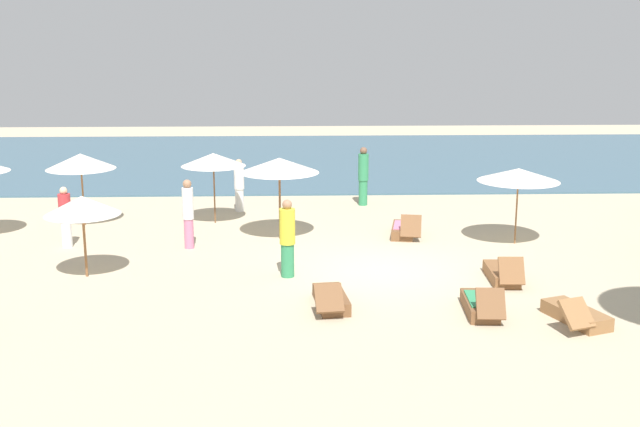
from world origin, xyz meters
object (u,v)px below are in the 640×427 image
(umbrella_6, at_px, (213,160))
(person_0, at_px, (363,176))
(umbrella_2, at_px, (279,165))
(person_4, at_px, (287,238))
(umbrella_3, at_px, (519,175))
(lounger_2, at_px, (502,274))
(lounger_0, at_px, (576,315))
(umbrella_4, at_px, (82,205))
(umbrella_0, at_px, (81,161))
(lounger_6, at_px, (481,305))
(lounger_4, at_px, (331,299))
(person_3, at_px, (188,213))
(person_1, at_px, (65,217))
(person_2, at_px, (239,185))
(lounger_1, at_px, (404,230))

(umbrella_6, distance_m, person_0, 5.36)
(umbrella_6, height_order, person_0, umbrella_6)
(umbrella_2, relative_size, person_4, 1.23)
(umbrella_3, bearing_deg, lounger_2, -110.18)
(lounger_0, bearing_deg, umbrella_3, 85.80)
(lounger_0, bearing_deg, umbrella_4, 162.07)
(lounger_0, bearing_deg, umbrella_2, 131.59)
(umbrella_0, relative_size, lounger_6, 1.28)
(umbrella_4, bearing_deg, umbrella_6, 64.35)
(umbrella_6, bearing_deg, lounger_4, -67.41)
(umbrella_4, height_order, lounger_4, umbrella_4)
(umbrella_2, height_order, lounger_4, umbrella_2)
(umbrella_2, bearing_deg, umbrella_0, 163.22)
(person_3, bearing_deg, person_1, 176.23)
(umbrella_2, relative_size, person_1, 1.38)
(umbrella_2, xyz_separation_m, lounger_6, (4.24, -6.18, -1.91))
(person_0, height_order, person_1, person_0)
(umbrella_3, relative_size, person_3, 1.18)
(umbrella_2, xyz_separation_m, lounger_2, (5.25, -4.04, -1.92))
(lounger_6, relative_size, person_3, 0.90)
(umbrella_2, xyz_separation_m, person_1, (-5.74, -0.71, -1.25))
(umbrella_6, distance_m, lounger_2, 9.57)
(person_2, relative_size, person_3, 0.91)
(person_4, bearing_deg, lounger_6, -33.47)
(lounger_1, bearing_deg, lounger_0, -70.24)
(umbrella_4, relative_size, lounger_4, 1.11)
(lounger_2, relative_size, person_4, 0.89)
(umbrella_0, xyz_separation_m, person_2, (4.55, 1.70, -1.08))
(lounger_0, distance_m, lounger_1, 7.40)
(lounger_4, bearing_deg, person_2, 105.39)
(umbrella_6, bearing_deg, umbrella_4, -115.65)
(lounger_6, height_order, person_4, person_4)
(person_1, height_order, person_3, person_3)
(umbrella_6, bearing_deg, lounger_1, -17.54)
(lounger_2, xyz_separation_m, person_1, (-11.00, 3.33, 0.67))
(lounger_1, distance_m, person_0, 4.25)
(umbrella_6, relative_size, person_3, 1.14)
(person_3, distance_m, person_4, 3.73)
(lounger_0, height_order, lounger_2, lounger_2)
(person_0, relative_size, person_3, 1.05)
(person_3, bearing_deg, umbrella_6, 81.65)
(person_3, height_order, person_4, person_3)
(umbrella_4, distance_m, umbrella_6, 5.87)
(umbrella_4, height_order, umbrella_6, umbrella_6)
(umbrella_4, bearing_deg, lounger_4, -22.17)
(umbrella_2, bearing_deg, lounger_6, -55.58)
(person_3, bearing_deg, lounger_4, -52.99)
(umbrella_3, distance_m, person_2, 8.96)
(umbrella_2, bearing_deg, lounger_0, -48.41)
(umbrella_6, relative_size, lounger_1, 1.24)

